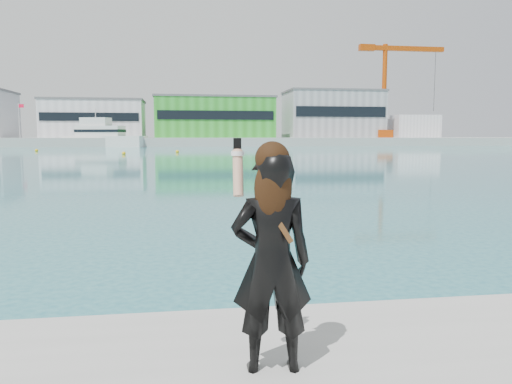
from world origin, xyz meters
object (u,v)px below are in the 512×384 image
(dock_crane, at_px, (389,87))
(buoy_near, at_px, (177,153))
(woman, at_px, (271,255))
(motor_yacht, at_px, (103,136))
(buoy_far, at_px, (37,151))
(buoy_extra, at_px, (124,155))

(dock_crane, xyz_separation_m, buoy_near, (-54.56, -52.42, -15.07))
(dock_crane, distance_m, buoy_near, 77.15)
(woman, bearing_deg, buoy_near, -85.56)
(motor_yacht, relative_size, buoy_near, 37.96)
(buoy_far, relative_size, buoy_extra, 1.00)
(dock_crane, height_order, buoy_far, dock_crane)
(dock_crane, distance_m, motor_yacht, 72.97)
(buoy_far, distance_m, buoy_extra, 21.64)
(dock_crane, relative_size, woman, 15.07)
(buoy_near, distance_m, buoy_extra, 9.17)
(dock_crane, height_order, motor_yacht, dock_crane)
(buoy_near, height_order, woman, woman)
(woman, bearing_deg, dock_crane, -110.03)
(woman, bearing_deg, buoy_extra, -79.35)
(motor_yacht, distance_m, woman, 114.63)
(buoy_near, bearing_deg, buoy_extra, -138.48)
(buoy_far, bearing_deg, woman, -73.96)
(buoy_near, relative_size, buoy_extra, 1.00)
(dock_crane, relative_size, buoy_near, 48.00)
(buoy_extra, bearing_deg, buoy_far, 133.82)
(buoy_near, relative_size, woman, 0.31)
(buoy_near, distance_m, woman, 69.87)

